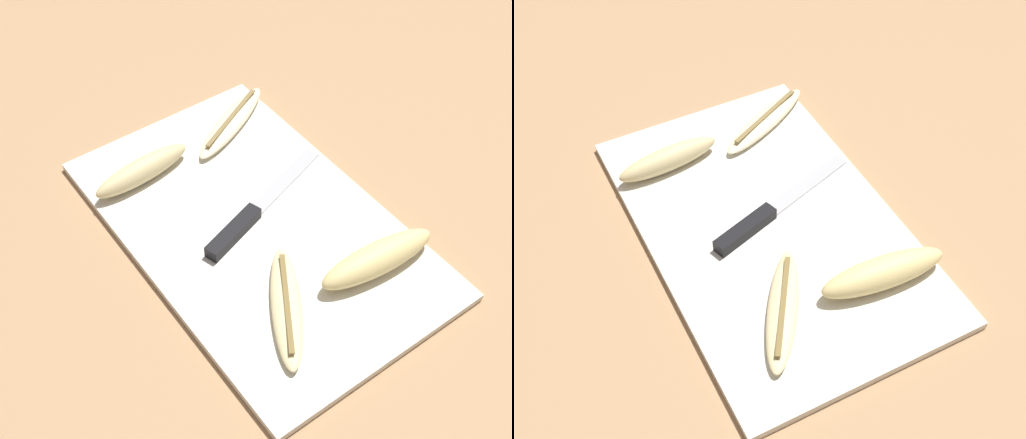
% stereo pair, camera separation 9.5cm
% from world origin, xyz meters
% --- Properties ---
extents(ground_plane, '(4.00, 4.00, 0.00)m').
position_xyz_m(ground_plane, '(0.00, 0.00, 0.00)').
color(ground_plane, tan).
extents(cutting_board, '(0.52, 0.32, 0.01)m').
position_xyz_m(cutting_board, '(0.00, 0.00, 0.01)').
color(cutting_board, white).
rests_on(cutting_board, ground_plane).
extents(knife, '(0.10, 0.24, 0.02)m').
position_xyz_m(knife, '(-0.01, -0.01, 0.02)').
color(knife, black).
rests_on(knife, cutting_board).
extents(banana_soft_right, '(0.17, 0.13, 0.02)m').
position_xyz_m(banana_soft_right, '(0.13, -0.05, 0.02)').
color(banana_soft_right, beige).
rests_on(banana_soft_right, cutting_board).
extents(banana_golden_short, '(0.06, 0.17, 0.04)m').
position_xyz_m(banana_golden_short, '(0.15, 0.08, 0.03)').
color(banana_golden_short, '#EDD689').
rests_on(banana_golden_short, cutting_board).
extents(banana_bright_far, '(0.12, 0.18, 0.02)m').
position_xyz_m(banana_bright_far, '(-0.18, 0.09, 0.02)').
color(banana_bright_far, beige).
rests_on(banana_bright_far, cutting_board).
extents(banana_mellow_near, '(0.05, 0.16, 0.03)m').
position_xyz_m(banana_mellow_near, '(-0.16, -0.08, 0.03)').
color(banana_mellow_near, beige).
rests_on(banana_mellow_near, cutting_board).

